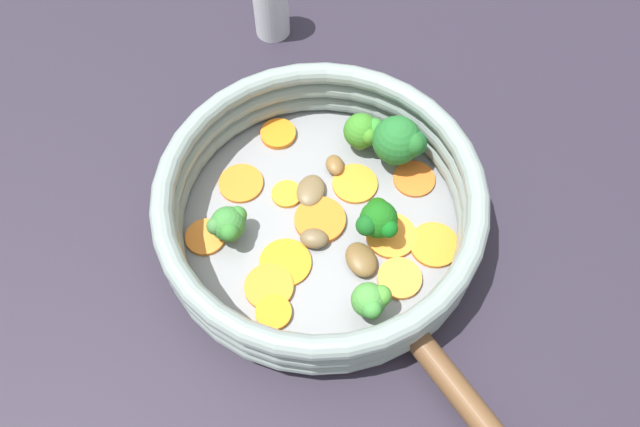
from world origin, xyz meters
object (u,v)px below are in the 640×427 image
object	(u,v)px
skillet	(320,224)
carrot_slice_11	(390,239)
carrot_slice_9	(287,194)
mushroom_piece_2	(313,238)
carrot_slice_1	(355,184)
mushroom_piece_1	(340,166)
broccoli_floret_0	(371,301)
carrot_slice_12	(269,287)
mushroom_piece_3	(361,260)
carrot_slice_4	(278,134)
carrot_slice_3	(414,179)
carrot_slice_7	(274,313)
carrot_slice_5	(320,216)
mushroom_piece_0	(311,191)
carrot_slice_10	(285,263)
broccoli_floret_1	(400,141)
broccoli_floret_2	(228,225)
carrot_slice_2	(241,183)
carrot_slice_0	(399,278)
broccoli_floret_3	(364,131)
broccoli_floret_4	(377,222)
carrot_slice_8	(435,240)

from	to	relation	value
skillet	carrot_slice_11	distance (m)	0.07
carrot_slice_9	mushroom_piece_2	bearing A→B (deg)	130.60
carrot_slice_1	mushroom_piece_1	distance (m)	0.02
broccoli_floret_0	skillet	bearing A→B (deg)	-50.81
carrot_slice_12	mushroom_piece_3	distance (m)	0.08
carrot_slice_1	carrot_slice_4	xyz separation A→B (m)	(0.09, -0.04, 0.00)
carrot_slice_3	carrot_slice_7	xyz separation A→B (m)	(0.09, 0.16, 0.00)
carrot_slice_7	skillet	bearing A→B (deg)	-100.07
carrot_slice_5	mushroom_piece_0	bearing A→B (deg)	-56.90
carrot_slice_9	carrot_slice_10	size ratio (longest dim) A/B	0.62
carrot_slice_4	carrot_slice_10	xyz separation A→B (m)	(-0.04, 0.13, -0.00)
carrot_slice_5	carrot_slice_10	xyz separation A→B (m)	(0.02, 0.05, -0.00)
skillet	carrot_slice_5	bearing A→B (deg)	-81.77
broccoli_floret_0	mushroom_piece_3	distance (m)	0.05
carrot_slice_12	mushroom_piece_0	distance (m)	0.10
broccoli_floret_1	broccoli_floret_2	world-z (taller)	broccoli_floret_1
mushroom_piece_1	carrot_slice_2	bearing A→B (deg)	23.96
carrot_slice_11	carrot_slice_0	bearing A→B (deg)	112.29
mushroom_piece_1	carrot_slice_0	bearing A→B (deg)	127.47
carrot_slice_4	broccoli_floret_3	world-z (taller)	broccoli_floret_3
broccoli_floret_2	mushroom_piece_3	bearing A→B (deg)	-179.10
broccoli_floret_2	broccoli_floret_4	size ratio (longest dim) A/B	0.85
carrot_slice_8	mushroom_piece_1	xyz separation A→B (m)	(0.10, -0.05, 0.00)
carrot_slice_9	carrot_slice_11	size ratio (longest dim) A/B	0.63
carrot_slice_2	broccoli_floret_1	world-z (taller)	broccoli_floret_1
broccoli_floret_1	broccoli_floret_2	xyz separation A→B (m)	(0.13, 0.12, -0.01)
skillet	broccoli_floret_0	xyz separation A→B (m)	(-0.06, 0.07, 0.03)
carrot_slice_11	broccoli_floret_1	xyz separation A→B (m)	(0.01, -0.09, 0.03)
carrot_slice_1	mushroom_piece_1	xyz separation A→B (m)	(0.02, -0.01, 0.00)
broccoli_floret_3	mushroom_piece_0	size ratio (longest dim) A/B	1.18
carrot_slice_12	broccoli_floret_0	world-z (taller)	broccoli_floret_0
carrot_slice_11	carrot_slice_10	bearing A→B (deg)	27.55
carrot_slice_0	carrot_slice_3	size ratio (longest dim) A/B	0.97
carrot_slice_12	broccoli_floret_1	bearing A→B (deg)	-118.03
carrot_slice_2	carrot_slice_8	bearing A→B (deg)	175.03
carrot_slice_3	carrot_slice_11	bearing A→B (deg)	81.57
carrot_slice_5	mushroom_piece_3	bearing A→B (deg)	141.71
carrot_slice_3	carrot_slice_10	world-z (taller)	same
skillet	mushroom_piece_3	size ratio (longest dim) A/B	7.74
mushroom_piece_2	carrot_slice_0	bearing A→B (deg)	167.78
carrot_slice_2	broccoli_floret_1	bearing A→B (deg)	-156.19
carrot_slice_11	carrot_slice_1	bearing A→B (deg)	-48.96
carrot_slice_3	broccoli_floret_1	xyz separation A→B (m)	(0.02, -0.02, 0.03)
carrot_slice_4	carrot_slice_12	distance (m)	0.16
carrot_slice_5	mushroom_piece_2	xyz separation A→B (m)	(0.00, 0.03, 0.00)
carrot_slice_9	skillet	bearing A→B (deg)	151.82
broccoli_floret_1	carrot_slice_5	bearing A→B (deg)	54.00
carrot_slice_5	carrot_slice_2	bearing A→B (deg)	-11.73
mushroom_piece_0	mushroom_piece_3	bearing A→B (deg)	135.78
skillet	broccoli_floret_0	bearing A→B (deg)	129.19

